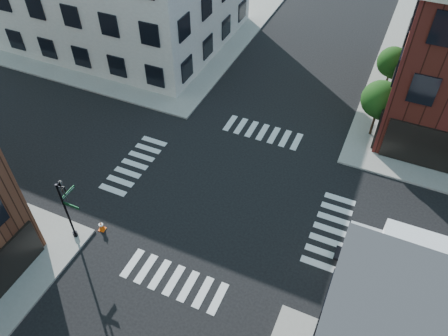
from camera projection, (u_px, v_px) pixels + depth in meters
name	position (u px, v px, depth m)	size (l,w,h in m)	color
ground	(225.00, 195.00, 28.72)	(120.00, 120.00, 0.00)	black
sidewalk_nw	(130.00, 8.00, 48.43)	(30.00, 30.00, 0.15)	gray
tree_near	(381.00, 101.00, 30.78)	(2.69, 2.69, 4.49)	black
tree_far	(393.00, 64.00, 34.87)	(2.43, 2.43, 4.07)	black
signal_pole	(67.00, 205.00, 24.34)	(1.29, 1.24, 4.60)	black
box_truck	(415.00, 264.00, 22.93)	(7.33, 2.36, 3.29)	white
traffic_cone	(101.00, 226.00, 26.44)	(0.42, 0.42, 0.72)	#FB570B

